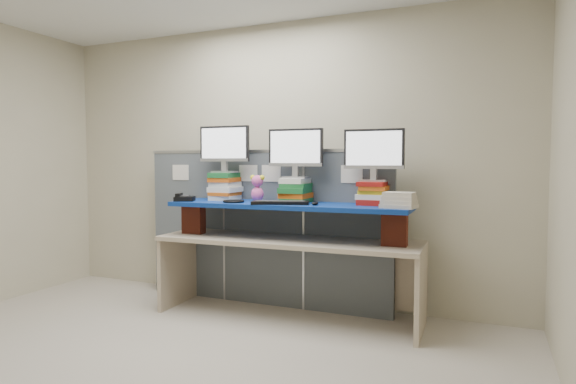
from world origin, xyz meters
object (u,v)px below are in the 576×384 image
at_px(monitor_center, 296,150).
at_px(desk_phone, 184,198).
at_px(monitor_left, 224,146).
at_px(keyboard, 280,203).
at_px(blue_board, 288,205).
at_px(desk, 288,254).
at_px(monitor_right, 374,152).

distance_m(monitor_center, desk_phone, 1.15).
bearing_deg(monitor_left, keyboard, -20.19).
relative_size(blue_board, monitor_left, 4.21).
distance_m(desk, monitor_center, 0.95).
distance_m(monitor_left, desk_phone, 0.63).
bearing_deg(monitor_center, desk_phone, -165.51).
relative_size(monitor_right, keyboard, 0.99).
distance_m(monitor_right, desk_phone, 1.81).
xyz_separation_m(monitor_center, monitor_right, (0.72, 0.02, -0.02)).
bearing_deg(monitor_left, monitor_center, 0.00).
bearing_deg(keyboard, desk_phone, 164.99).
height_order(monitor_center, keyboard, monitor_center).
bearing_deg(monitor_center, keyboard, -100.55).
bearing_deg(desk_phone, monitor_center, -7.56).
bearing_deg(blue_board, desk, -1.50).
height_order(monitor_center, monitor_right, monitor_center).
distance_m(blue_board, desk_phone, 1.01).
distance_m(desk, keyboard, 0.50).
height_order(monitor_right, desk_phone, monitor_right).
xyz_separation_m(desk, desk_phone, (-0.99, -0.17, 0.49)).
bearing_deg(monitor_left, monitor_right, -0.00).
distance_m(blue_board, keyboard, 0.14).
bearing_deg(desk_phone, monitor_right, -13.39).
distance_m(monitor_center, keyboard, 0.53).
xyz_separation_m(keyboard, desk_phone, (-0.98, -0.04, 0.01)).
xyz_separation_m(monitor_center, desk_phone, (-1.02, -0.29, -0.45)).
distance_m(keyboard, desk_phone, 0.98).
bearing_deg(monitor_right, desk_phone, -171.35).
bearing_deg(monitor_left, desk, -9.52).
distance_m(monitor_right, keyboard, 0.92).
bearing_deg(monitor_center, blue_board, -103.23).
xyz_separation_m(desk, monitor_center, (0.02, 0.12, 0.94)).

